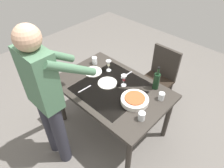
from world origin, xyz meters
TOP-DOWN VIEW (x-y plane):
  - ground_plane at (0.00, 0.00)m, footprint 6.00×6.00m
  - dining_table at (0.00, 0.00)m, footprint 1.33×0.89m
  - chair_near at (-0.15, -0.83)m, footprint 0.40×0.40m
  - person_server at (0.19, 0.71)m, footprint 0.42×0.61m
  - wine_bottle at (-0.37, -0.34)m, footprint 0.07×0.07m
  - wine_glass_left at (-0.08, -0.12)m, footprint 0.07×0.07m
  - wine_glass_right at (0.26, -0.21)m, footprint 0.07×0.07m
  - water_cup_near_left at (-0.52, -0.23)m, footprint 0.07×0.07m
  - water_cup_near_right at (-0.54, 0.14)m, footprint 0.07×0.07m
  - water_cup_far_left at (0.50, -0.19)m, footprint 0.07×0.07m
  - serving_bowl_pasta at (-0.34, 0.01)m, footprint 0.30×0.30m
  - dinner_plate_near at (0.09, -0.01)m, footprint 0.23×0.23m
  - dinner_plate_far at (0.38, -0.04)m, footprint 0.23×0.23m
  - table_knife at (0.03, -0.29)m, footprint 0.02×0.20m
  - table_fork at (0.21, 0.24)m, footprint 0.03×0.18m

SIDE VIEW (x-z plane):
  - ground_plane at x=0.00m, z-range 0.00..0.00m
  - chair_near at x=-0.15m, z-range 0.07..0.98m
  - dining_table at x=0.00m, z-range 0.29..1.02m
  - table_knife at x=0.03m, z-range 0.73..0.74m
  - table_fork at x=0.21m, z-range 0.73..0.74m
  - dinner_plate_near at x=0.09m, z-range 0.73..0.75m
  - dinner_plate_far at x=0.38m, z-range 0.73..0.75m
  - serving_bowl_pasta at x=-0.34m, z-range 0.73..0.80m
  - water_cup_near_left at x=-0.52m, z-range 0.73..0.82m
  - water_cup_near_right at x=-0.54m, z-range 0.73..0.83m
  - water_cup_far_left at x=0.50m, z-range 0.73..0.83m
  - wine_glass_left at x=-0.08m, z-range 0.76..0.91m
  - wine_glass_right at x=0.26m, z-range 0.76..0.91m
  - wine_bottle at x=-0.37m, z-range 0.70..0.99m
  - person_server at x=0.19m, z-range 0.12..1.81m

